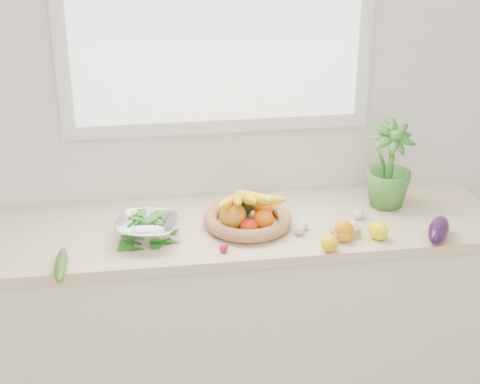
{
  "coord_description": "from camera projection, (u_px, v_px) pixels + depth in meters",
  "views": [
    {
      "loc": [
        -0.35,
        -0.72,
        2.26
      ],
      "look_at": [
        0.05,
        1.93,
        1.05
      ],
      "focal_mm": 55.0,
      "sensor_mm": 36.0,
      "label": 1
    }
  ],
  "objects": [
    {
      "name": "window_frame",
      "position": [
        216.0,
        1.0,
        2.92
      ],
      "size": [
        1.3,
        0.03,
        1.1
      ],
      "primitive_type": "cube",
      "color": "white",
      "rests_on": "back_wall"
    },
    {
      "name": "eggplant",
      "position": [
        439.0,
        230.0,
        2.87
      ],
      "size": [
        0.17,
        0.22,
        0.08
      ],
      "primitive_type": "ellipsoid",
      "rotation": [
        0.0,
        0.0,
        -0.53
      ],
      "color": "#260E34",
      "rests_on": "countertop"
    },
    {
      "name": "potted_herb",
      "position": [
        389.0,
        164.0,
        3.09
      ],
      "size": [
        0.24,
        0.24,
        0.36
      ],
      "primitive_type": "imported",
      "rotation": [
        0.0,
        0.0,
        0.21
      ],
      "color": "#3A7E2E",
      "rests_on": "countertop"
    },
    {
      "name": "window_pane",
      "position": [
        217.0,
        2.0,
        2.9
      ],
      "size": [
        1.18,
        0.01,
        0.98
      ],
      "primitive_type": "cube",
      "color": "white",
      "rests_on": "window_frame"
    },
    {
      "name": "counter_cabinet",
      "position": [
        228.0,
        320.0,
        3.2
      ],
      "size": [
        2.2,
        0.58,
        0.86
      ],
      "primitive_type": "cube",
      "color": "silver",
      "rests_on": "ground"
    },
    {
      "name": "lemon_c",
      "position": [
        378.0,
        231.0,
        2.88
      ],
      "size": [
        0.1,
        0.11,
        0.07
      ],
      "primitive_type": "ellipsoid",
      "rotation": [
        0.0,
        0.0,
        0.48
      ],
      "color": "#EFEE0D",
      "rests_on": "countertop"
    },
    {
      "name": "colander_with_spinach",
      "position": [
        147.0,
        224.0,
        2.87
      ],
      "size": [
        0.29,
        0.29,
        0.13
      ],
      "color": "white",
      "rests_on": "countertop"
    },
    {
      "name": "garlic_c",
      "position": [
        302.0,
        225.0,
        2.96
      ],
      "size": [
        0.06,
        0.06,
        0.04
      ],
      "primitive_type": "ellipsoid",
      "rotation": [
        0.0,
        0.0,
        -0.4
      ],
      "color": "silver",
      "rests_on": "countertop"
    },
    {
      "name": "garlic_a",
      "position": [
        299.0,
        230.0,
        2.92
      ],
      "size": [
        0.05,
        0.05,
        0.04
      ],
      "primitive_type": "ellipsoid",
      "rotation": [
        0.0,
        0.0,
        -0.13
      ],
      "color": "beige",
      "rests_on": "countertop"
    },
    {
      "name": "radish",
      "position": [
        224.0,
        248.0,
        2.79
      ],
      "size": [
        0.04,
        0.04,
        0.04
      ],
      "primitive_type": "sphere",
      "rotation": [
        0.0,
        0.0,
        -0.16
      ],
      "color": "#BA1739",
      "rests_on": "countertop"
    },
    {
      "name": "lemon_a",
      "position": [
        343.0,
        234.0,
        2.87
      ],
      "size": [
        0.08,
        0.09,
        0.06
      ],
      "primitive_type": "ellipsoid",
      "rotation": [
        0.0,
        0.0,
        0.33
      ],
      "color": "orange",
      "rests_on": "countertop"
    },
    {
      "name": "cucumber",
      "position": [
        61.0,
        265.0,
        2.66
      ],
      "size": [
        0.05,
        0.25,
        0.05
      ],
      "primitive_type": "ellipsoid",
      "rotation": [
        0.0,
        0.0,
        -0.0
      ],
      "color": "#24591A",
      "rests_on": "countertop"
    },
    {
      "name": "fruit_basket",
      "position": [
        247.0,
        214.0,
        2.97
      ],
      "size": [
        0.42,
        0.42,
        0.19
      ],
      "color": "#A57549",
      "rests_on": "countertop"
    },
    {
      "name": "back_wall",
      "position": [
        217.0,
        97.0,
        3.09
      ],
      "size": [
        4.5,
        0.02,
        2.7
      ],
      "primitive_type": "cube",
      "color": "white",
      "rests_on": "ground"
    },
    {
      "name": "lemon_b",
      "position": [
        330.0,
        243.0,
        2.79
      ],
      "size": [
        0.09,
        0.1,
        0.07
      ],
      "primitive_type": "ellipsoid",
      "rotation": [
        0.0,
        0.0,
        -0.4
      ],
      "color": "yellow",
      "rests_on": "countertop"
    },
    {
      "name": "orange_loose",
      "position": [
        344.0,
        231.0,
        2.87
      ],
      "size": [
        0.09,
        0.09,
        0.08
      ],
      "primitive_type": "sphere",
      "rotation": [
        0.0,
        0.0,
        0.12
      ],
      "color": "orange",
      "rests_on": "countertop"
    },
    {
      "name": "countertop",
      "position": [
        227.0,
        228.0,
        3.02
      ],
      "size": [
        2.24,
        0.62,
        0.04
      ],
      "primitive_type": "cube",
      "color": "beige",
      "rests_on": "counter_cabinet"
    },
    {
      "name": "ginger",
      "position": [
        345.0,
        234.0,
        2.89
      ],
      "size": [
        0.13,
        0.08,
        0.04
      ],
      "primitive_type": "cube",
      "rotation": [
        0.0,
        0.0,
        0.3
      ],
      "color": "tan",
      "rests_on": "countertop"
    },
    {
      "name": "apple",
      "position": [
        249.0,
        228.0,
        2.9
      ],
      "size": [
        0.1,
        0.1,
        0.07
      ],
      "primitive_type": "sphere",
      "rotation": [
        0.0,
        0.0,
        -0.4
      ],
      "color": "red",
      "rests_on": "countertop"
    },
    {
      "name": "garlic_b",
      "position": [
        358.0,
        214.0,
        3.05
      ],
      "size": [
        0.06,
        0.06,
        0.04
      ],
      "primitive_type": "ellipsoid",
      "rotation": [
        0.0,
        0.0,
        0.13
      ],
      "color": "silver",
      "rests_on": "countertop"
    }
  ]
}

